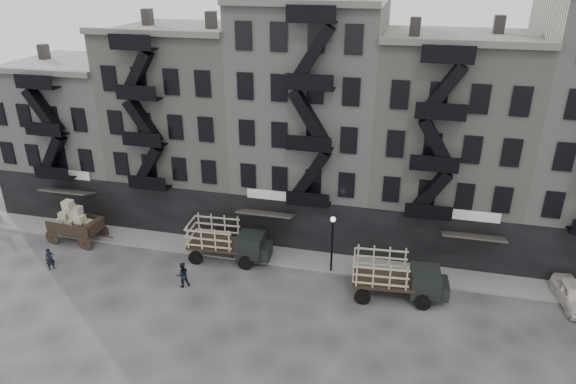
% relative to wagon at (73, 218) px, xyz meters
% --- Properties ---
extents(ground, '(140.00, 140.00, 0.00)m').
position_rel_wagon_xyz_m(ground, '(16.59, -2.38, -1.94)').
color(ground, '#38383A').
rests_on(ground, ground).
extents(sidewalk, '(55.00, 2.50, 0.15)m').
position_rel_wagon_xyz_m(sidewalk, '(16.59, 1.37, -1.87)').
color(sidewalk, slate).
rests_on(sidewalk, ground).
extents(building_west, '(10.00, 11.35, 13.20)m').
position_rel_wagon_xyz_m(building_west, '(-3.41, 7.45, 4.06)').
color(building_west, gray).
rests_on(building_west, ground).
extents(building_midwest, '(10.00, 11.35, 16.20)m').
position_rel_wagon_xyz_m(building_midwest, '(6.59, 7.44, 5.56)').
color(building_midwest, gray).
rests_on(building_midwest, ground).
extents(building_center, '(10.00, 11.35, 18.20)m').
position_rel_wagon_xyz_m(building_center, '(16.59, 7.44, 6.56)').
color(building_center, gray).
rests_on(building_center, ground).
extents(building_mideast, '(10.00, 11.35, 16.20)m').
position_rel_wagon_xyz_m(building_mideast, '(26.59, 7.44, 5.56)').
color(building_mideast, gray).
rests_on(building_mideast, ground).
extents(lamp_post, '(0.36, 0.36, 4.28)m').
position_rel_wagon_xyz_m(lamp_post, '(19.59, 0.22, 0.84)').
color(lamp_post, black).
rests_on(lamp_post, ground).
extents(wagon, '(4.17, 2.46, 3.40)m').
position_rel_wagon_xyz_m(wagon, '(0.00, 0.00, 0.00)').
color(wagon, black).
rests_on(wagon, ground).
extents(stake_truck_west, '(5.91, 2.66, 2.91)m').
position_rel_wagon_xyz_m(stake_truck_west, '(12.13, 0.23, -0.28)').
color(stake_truck_west, black).
rests_on(stake_truck_west, ground).
extents(stake_truck_east, '(6.01, 2.82, 2.94)m').
position_rel_wagon_xyz_m(stake_truck_east, '(24.01, -1.54, -0.27)').
color(stake_truck_east, black).
rests_on(stake_truck_east, ground).
extents(car_east, '(2.16, 4.28, 1.40)m').
position_rel_wagon_xyz_m(car_east, '(34.73, 0.22, -1.25)').
color(car_east, silver).
rests_on(car_east, ground).
extents(pedestrian_west, '(0.68, 0.70, 1.62)m').
position_rel_wagon_xyz_m(pedestrian_west, '(0.72, -3.96, -1.13)').
color(pedestrian_west, black).
rests_on(pedestrian_west, ground).
extents(pedestrian_mid, '(1.08, 1.05, 1.76)m').
position_rel_wagon_xyz_m(pedestrian_mid, '(10.43, -3.68, -1.07)').
color(pedestrian_mid, black).
rests_on(pedestrian_mid, ground).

